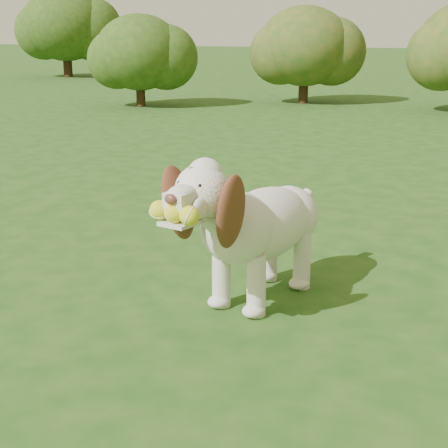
% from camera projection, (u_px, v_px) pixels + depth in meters
% --- Properties ---
extents(ground, '(80.00, 80.00, 0.00)m').
position_uv_depth(ground, '(174.00, 265.00, 3.58)').
color(ground, '#1B4313').
rests_on(ground, ground).
extents(dog, '(0.56, 1.09, 0.71)m').
position_uv_depth(dog, '(253.00, 221.00, 2.99)').
color(dog, silver).
rests_on(dog, ground).
extents(shrub_a, '(1.35, 1.35, 1.40)m').
position_uv_depth(shrub_a, '(139.00, 52.00, 10.47)').
color(shrub_a, '#382314').
rests_on(shrub_a, ground).
extents(shrub_b, '(1.48, 1.48, 1.53)m').
position_uv_depth(shrub_b, '(305.00, 46.00, 10.92)').
color(shrub_b, '#382314').
rests_on(shrub_b, ground).
extents(shrub_g, '(2.08, 2.08, 2.15)m').
position_uv_depth(shrub_g, '(65.00, 24.00, 16.71)').
color(shrub_g, '#382314').
rests_on(shrub_g, ground).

